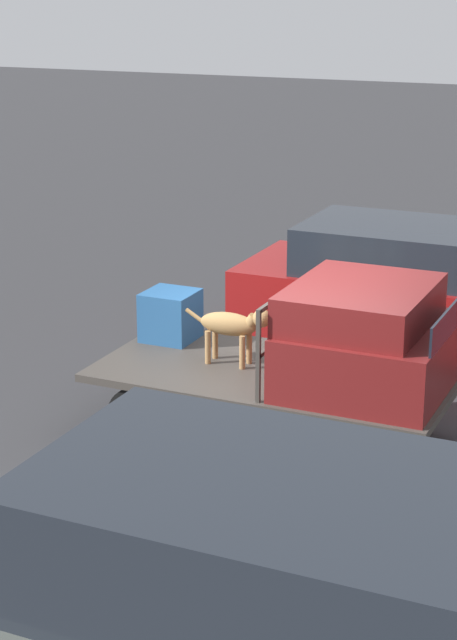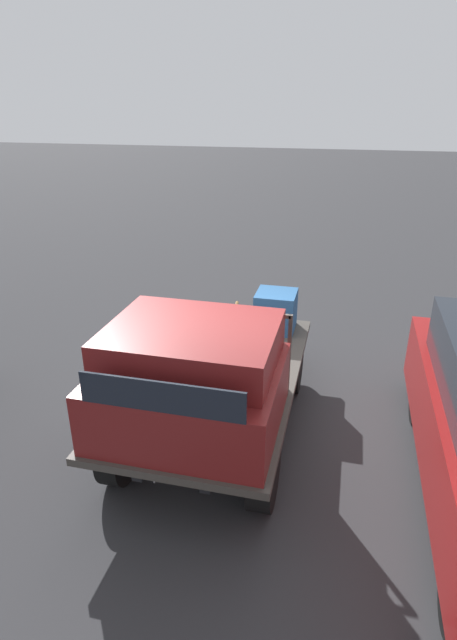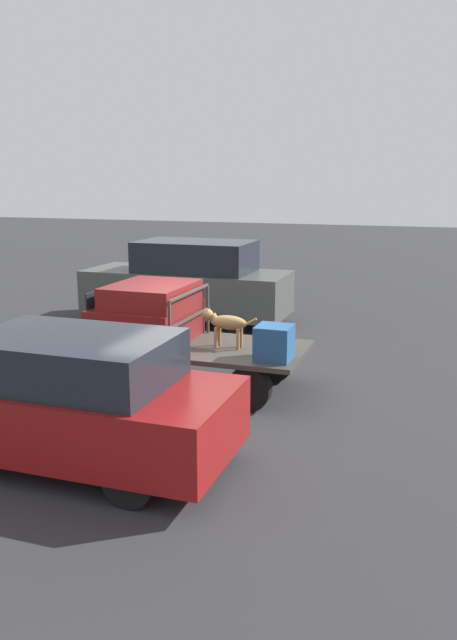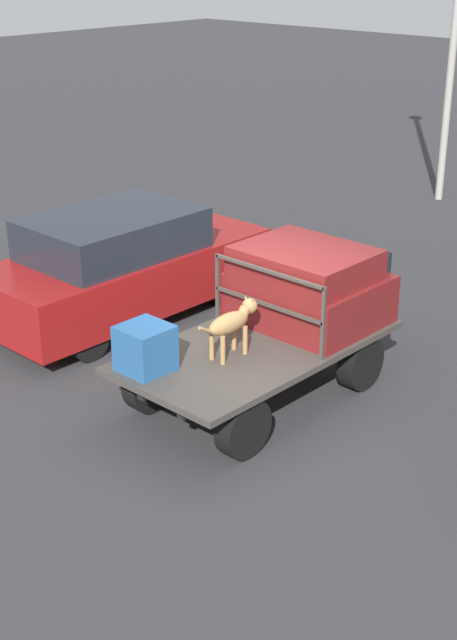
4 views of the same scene
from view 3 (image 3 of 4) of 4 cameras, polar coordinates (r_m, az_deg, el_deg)
ground_plane at (r=10.88m, az=-2.61°, el=-6.14°), size 80.00×80.00×0.00m
flatbed_truck at (r=10.71m, az=-2.64°, el=-3.34°), size 3.60×1.86×0.76m
truck_cab at (r=10.93m, az=-7.38°, el=0.59°), size 1.52×1.74×1.01m
truck_headboard at (r=10.58m, az=-3.53°, el=0.95°), size 0.04×1.74×0.91m
dog at (r=10.39m, az=-0.37°, el=-0.22°), size 0.99×0.24×0.67m
cargo_crate at (r=9.73m, az=4.19°, el=-2.09°), size 0.54×0.54×0.54m
parked_sedan at (r=8.18m, az=-14.95°, el=-6.90°), size 4.50×1.86×1.66m
parked_pickup_far at (r=15.64m, az=-3.65°, el=3.43°), size 5.09×1.91×2.04m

